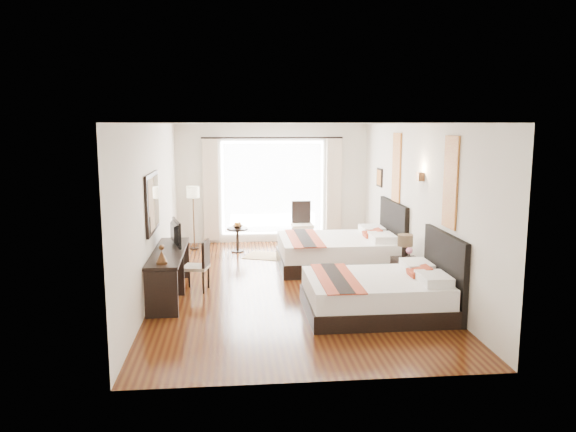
{
  "coord_description": "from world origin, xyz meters",
  "views": [
    {
      "loc": [
        -0.92,
        -9.46,
        2.78
      ],
      "look_at": [
        0.02,
        0.23,
        1.19
      ],
      "focal_mm": 35.0,
      "sensor_mm": 36.0,
      "label": 1
    }
  ],
  "objects": [
    {
      "name": "drape_right",
      "position": [
        1.45,
        3.63,
        1.28
      ],
      "size": [
        0.35,
        0.14,
        2.35
      ],
      "primitive_type": "cube",
      "color": "beige",
      "rests_on": "floor"
    },
    {
      "name": "vase",
      "position": [
        2.0,
        -0.5,
        0.56
      ],
      "size": [
        0.16,
        0.16,
        0.12
      ],
      "primitive_type": "imported",
      "rotation": [
        0.0,
        0.0,
        -0.41
      ],
      "color": "black",
      "rests_on": "nightstand"
    },
    {
      "name": "fruit_bowl",
      "position": [
        -0.85,
        2.76,
        0.56
      ],
      "size": [
        0.24,
        0.24,
        0.06
      ],
      "primitive_type": "imported",
      "rotation": [
        0.0,
        0.0,
        0.04
      ],
      "color": "#462D19",
      "rests_on": "side_table"
    },
    {
      "name": "floor",
      "position": [
        0.0,
        0.0,
        -0.01
      ],
      "size": [
        4.5,
        7.5,
        0.01
      ],
      "primitive_type": "cube",
      "color": "#3C170A",
      "rests_on": "ground"
    },
    {
      "name": "window_glass",
      "position": [
        0.0,
        3.73,
        1.3
      ],
      "size": [
        2.4,
        0.02,
        2.2
      ],
      "primitive_type": "cube",
      "color": "white",
      "rests_on": "wall_window"
    },
    {
      "name": "sheer_curtain",
      "position": [
        0.0,
        3.67,
        1.3
      ],
      "size": [
        2.3,
        0.02,
        2.1
      ],
      "primitive_type": "cube",
      "color": "white",
      "rests_on": "wall_window"
    },
    {
      "name": "window_chair",
      "position": [
        0.65,
        3.22,
        0.31
      ],
      "size": [
        0.48,
        0.48,
        1.02
      ],
      "rotation": [
        0.0,
        0.0,
        -1.56
      ],
      "color": "beige",
      "rests_on": "floor"
    },
    {
      "name": "drape_left",
      "position": [
        -1.45,
        3.63,
        1.28
      ],
      "size": [
        0.35,
        0.14,
        2.35
      ],
      "primitive_type": "cube",
      "color": "beige",
      "rests_on": "floor"
    },
    {
      "name": "art_panel_near",
      "position": [
        2.23,
        -1.58,
        1.95
      ],
      "size": [
        0.03,
        0.5,
        1.35
      ],
      "primitive_type": "cube",
      "color": "maroon",
      "rests_on": "wall_headboard"
    },
    {
      "name": "wall_sconce",
      "position": [
        2.19,
        -0.36,
        1.92
      ],
      "size": [
        0.1,
        0.14,
        0.14
      ],
      "primitive_type": "cube",
      "color": "#452C18",
      "rests_on": "wall_headboard"
    },
    {
      "name": "desk_chair",
      "position": [
        -1.56,
        -0.16,
        0.26
      ],
      "size": [
        0.48,
        0.48,
        0.87
      ],
      "rotation": [
        0.0,
        0.0,
        2.93
      ],
      "color": "beige",
      "rests_on": "floor"
    },
    {
      "name": "mirror_frame",
      "position": [
        -2.22,
        -0.41,
        1.55
      ],
      "size": [
        0.04,
        1.25,
        0.95
      ],
      "primitive_type": "cube",
      "color": "black",
      "rests_on": "wall_desk"
    },
    {
      "name": "side_table",
      "position": [
        -0.85,
        2.73,
        0.26
      ],
      "size": [
        0.46,
        0.46,
        0.53
      ],
      "primitive_type": "cylinder",
      "color": "black",
      "rests_on": "floor"
    },
    {
      "name": "wall_entry",
      "position": [
        0.0,
        -3.75,
        1.4
      ],
      "size": [
        4.5,
        0.01,
        2.8
      ],
      "primitive_type": "cube",
      "color": "silver",
      "rests_on": "floor"
    },
    {
      "name": "television",
      "position": [
        -1.97,
        0.0,
        0.97
      ],
      "size": [
        0.28,
        0.76,
        0.43
      ],
      "primitive_type": "imported",
      "rotation": [
        0.0,
        0.0,
        1.81
      ],
      "color": "black",
      "rests_on": "console_desk"
    },
    {
      "name": "bed_far",
      "position": [
        1.16,
        1.16,
        0.33
      ],
      "size": [
        2.29,
        1.79,
        1.29
      ],
      "color": "black",
      "rests_on": "floor"
    },
    {
      "name": "wall_headboard",
      "position": [
        2.25,
        0.0,
        1.4
      ],
      "size": [
        0.01,
        7.5,
        2.8
      ],
      "primitive_type": "cube",
      "color": "silver",
      "rests_on": "floor"
    },
    {
      "name": "art_panel_far",
      "position": [
        2.23,
        1.16,
        1.95
      ],
      "size": [
        0.03,
        0.5,
        1.35
      ],
      "primitive_type": "cube",
      "color": "maroon",
      "rests_on": "wall_headboard"
    },
    {
      "name": "nightstand",
      "position": [
        2.01,
        -0.36,
        0.25
      ],
      "size": [
        0.43,
        0.53,
        0.51
      ],
      "primitive_type": "cube",
      "color": "black",
      "rests_on": "floor"
    },
    {
      "name": "table_lamp",
      "position": [
        2.0,
        -0.26,
        0.78
      ],
      "size": [
        0.26,
        0.26,
        0.42
      ],
      "color": "black",
      "rests_on": "nightstand"
    },
    {
      "name": "floor_lamp",
      "position": [
        -1.82,
        3.1,
        1.2
      ],
      "size": [
        0.29,
        0.29,
        1.42
      ],
      "color": "black",
      "rests_on": "floor"
    },
    {
      "name": "bronze_figurine",
      "position": [
        -1.99,
        -1.28,
        0.88
      ],
      "size": [
        0.22,
        0.22,
        0.25
      ],
      "primitive_type": null,
      "rotation": [
        0.0,
        0.0,
        -0.36
      ],
      "color": "#452C18",
      "rests_on": "console_desk"
    },
    {
      "name": "wall_desk",
      "position": [
        -2.25,
        0.0,
        1.4
      ],
      "size": [
        0.01,
        7.5,
        2.8
      ],
      "primitive_type": "cube",
      "color": "silver",
      "rests_on": "floor"
    },
    {
      "name": "console_desk",
      "position": [
        -1.99,
        -0.41,
        0.38
      ],
      "size": [
        0.5,
        2.2,
        0.76
      ],
      "primitive_type": "cube",
      "color": "black",
      "rests_on": "floor"
    },
    {
      "name": "jute_rug",
      "position": [
        -0.12,
        2.2,
        0.01
      ],
      "size": [
        1.33,
        1.13,
        0.01
      ],
      "primitive_type": "cube",
      "rotation": [
        0.0,
        0.0,
        -0.38
      ],
      "color": "tan",
      "rests_on": "floor"
    },
    {
      "name": "mirror_glass",
      "position": [
        -2.19,
        -0.41,
        1.55
      ],
      "size": [
        0.01,
        1.12,
        0.82
      ],
      "primitive_type": "cube",
      "color": "white",
      "rests_on": "mirror_frame"
    },
    {
      "name": "wall_window",
      "position": [
        0.0,
        3.75,
        1.4
      ],
      "size": [
        4.5,
        0.01,
        2.8
      ],
      "primitive_type": "cube",
      "color": "silver",
      "rests_on": "floor"
    },
    {
      "name": "bed_near",
      "position": [
        1.24,
        -1.58,
        0.31
      ],
      "size": [
        2.12,
        1.66,
        1.2
      ],
      "color": "black",
      "rests_on": "floor"
    },
    {
      "name": "ceiling",
      "position": [
        0.0,
        0.0,
        2.79
      ],
      "size": [
        4.5,
        7.5,
        0.02
      ],
      "primitive_type": "cube",
      "color": "white",
      "rests_on": "wall_headboard"
    }
  ]
}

